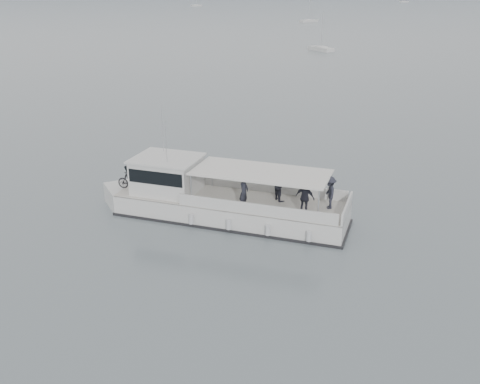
{
  "coord_description": "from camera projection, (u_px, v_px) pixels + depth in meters",
  "views": [
    {
      "loc": [
        3.97,
        -23.91,
        12.36
      ],
      "look_at": [
        4.51,
        3.55,
        1.6
      ],
      "focal_mm": 40.0,
      "sensor_mm": 36.0,
      "label": 1
    }
  ],
  "objects": [
    {
      "name": "moored_fleet",
      "position": [
        137.0,
        16.0,
        210.89
      ],
      "size": [
        370.75,
        316.99,
        9.3
      ],
      "color": "silver",
      "rests_on": "ground"
    },
    {
      "name": "ground",
      "position": [
        151.0,
        248.0,
        26.7
      ],
      "size": [
        1400.0,
        1400.0,
        0.0
      ],
      "primitive_type": "plane",
      "color": "slate",
      "rests_on": "ground"
    },
    {
      "name": "tour_boat",
      "position": [
        210.0,
        199.0,
        30.09
      ],
      "size": [
        14.44,
        7.8,
        6.16
      ],
      "rotation": [
        0.0,
        0.0,
        -0.35
      ],
      "color": "silver",
      "rests_on": "ground"
    }
  ]
}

